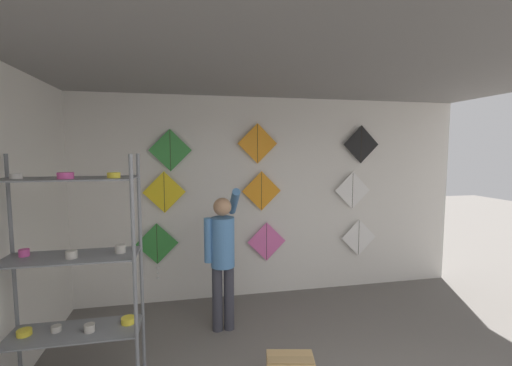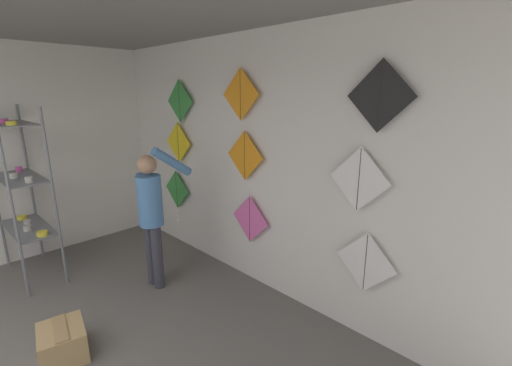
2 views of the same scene
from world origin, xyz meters
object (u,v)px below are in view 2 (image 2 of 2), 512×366
at_px(kite_1, 250,219).
at_px(kite_8, 380,96).
at_px(kite_0, 177,192).
at_px(kite_5, 359,180).
at_px(shopkeeper, 152,210).
at_px(kite_2, 366,262).
at_px(kite_7, 241,94).
at_px(kite_3, 178,143).
at_px(cardboard_box, 63,343).
at_px(shelf_rack, 21,183).
at_px(kite_6, 180,101).
at_px(kite_4, 245,156).

relative_size(kite_1, kite_8, 1.00).
distance_m(kite_0, kite_5, 2.89).
relative_size(shopkeeper, kite_5, 2.97).
xyz_separation_m(kite_1, kite_2, (1.42, 0.00, -0.02)).
bearing_deg(kite_0, shopkeeper, -46.32).
xyz_separation_m(kite_1, kite_7, (-0.13, 0.00, 1.38)).
relative_size(kite_2, kite_3, 1.00).
distance_m(cardboard_box, kite_1, 2.09).
bearing_deg(kite_8, shelf_rack, -152.83).
relative_size(cardboard_box, kite_2, 0.85).
bearing_deg(kite_7, shopkeeper, -125.07).
relative_size(kite_1, kite_6, 1.00).
distance_m(kite_0, kite_1, 1.50).
distance_m(kite_0, kite_7, 1.93).
height_order(shopkeeper, kite_6, kite_6).
bearing_deg(kite_4, shopkeeper, -127.62).
bearing_deg(kite_1, shelf_rack, -138.72).
height_order(shelf_rack, kite_7, kite_7).
bearing_deg(cardboard_box, kite_5, 51.67).
xyz_separation_m(shelf_rack, kite_3, (0.61, 1.75, 0.35)).
bearing_deg(kite_5, kite_0, -179.98).
height_order(kite_5, kite_6, kite_6).
bearing_deg(kite_1, kite_6, 180.00).
relative_size(cardboard_box, kite_8, 0.85).
bearing_deg(kite_7, kite_8, 0.00).
height_order(kite_1, kite_8, kite_8).
bearing_deg(kite_7, kite_5, 0.00).
distance_m(kite_5, kite_8, 0.69).
height_order(shelf_rack, kite_8, kite_8).
distance_m(kite_6, kite_8, 2.72).
xyz_separation_m(kite_1, kite_3, (-1.39, 0.00, 0.74)).
bearing_deg(kite_6, kite_3, 180.00).
relative_size(kite_6, kite_8, 1.00).
distance_m(shopkeeper, kite_8, 2.60).
bearing_deg(kite_4, kite_7, 180.00).
distance_m(kite_2, kite_3, 2.91).
distance_m(kite_0, kite_6, 1.29).
xyz_separation_m(kite_0, kite_4, (1.42, 0.00, 0.71)).
distance_m(kite_4, kite_7, 0.66).
height_order(shopkeeper, kite_1, shopkeeper).
bearing_deg(cardboard_box, kite_7, 86.39).
bearing_deg(kite_8, kite_2, 0.00).
bearing_deg(shelf_rack, kite_6, 68.27).
height_order(kite_4, kite_8, kite_8).
relative_size(kite_3, kite_4, 1.00).
distance_m(cardboard_box, kite_0, 2.42).
distance_m(shelf_rack, kite_8, 3.97).
bearing_deg(cardboard_box, kite_8, 49.63).
height_order(kite_5, kite_7, kite_7).
bearing_deg(cardboard_box, shopkeeper, 111.61).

